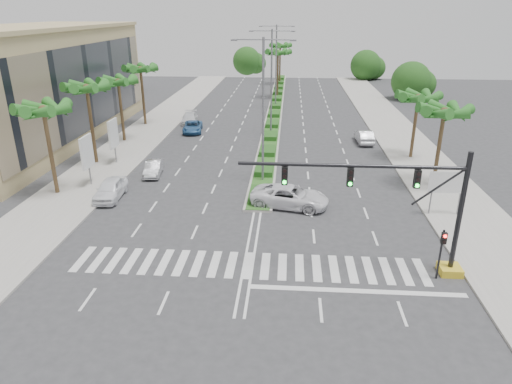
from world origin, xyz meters
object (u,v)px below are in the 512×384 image
Objects in this scene: car_parked_b at (154,168)px; car_parked_c at (193,127)px; car_parked_a at (110,189)px; car_right at (364,136)px; car_parked_d at (190,118)px; car_crossing at (290,197)px.

car_parked_b is 15.64m from car_parked_c.
car_right is (22.39, 17.95, -0.04)m from car_parked_a.
car_parked_b is 0.81× the size of car_parked_c.
car_right is at bearing 36.05° from car_parked_a.
car_parked_b is (1.83, 5.69, -0.14)m from car_parked_a.
car_parked_d is 0.80× the size of car_crossing.
car_parked_b is at bearing 74.34° from car_crossing.
car_parked_a is 0.95× the size of car_parked_c.
car_parked_c is 1.01× the size of car_parked_d.
car_parked_b is 0.66× the size of car_crossing.
car_parked_d is at bearing 86.05° from car_parked_b.
car_parked_d is 29.71m from car_crossing.
car_parked_d is at bearing 85.44° from car_parked_a.
car_right is (20.56, 12.27, 0.10)m from car_parked_b.
car_right is (8.22, 18.55, -0.08)m from car_crossing.
car_parked_c is at bearing -80.76° from car_parked_d.
car_parked_a is 0.96× the size of car_parked_d.
car_parked_a is 14.19m from car_crossing.
car_parked_a reaches higher than car_right.
car_parked_c is at bearing -12.26° from car_right.
car_parked_a is 1.17× the size of car_parked_b.
car_crossing reaches higher than car_parked_c.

